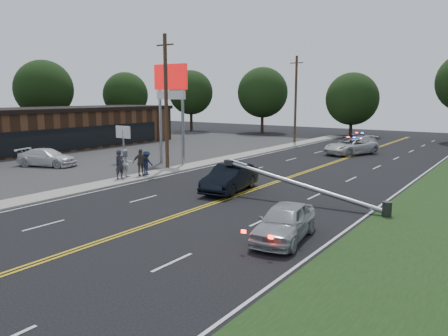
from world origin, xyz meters
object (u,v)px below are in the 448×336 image
Objects in this scene: bystander_a at (120,164)px; bystander_b at (126,163)px; crashed_sedan at (230,178)px; emergency_b at (359,142)px; emergency_a at (351,146)px; pylon_sign at (171,90)px; bystander_c at (146,163)px; utility_pole_mid at (166,102)px; fallen_streetlight at (309,187)px; waiting_sedan at (284,222)px; utility_pole_far at (296,99)px; bystander_d at (141,162)px; small_sign at (123,135)px; parked_car at (47,157)px.

bystander_b is at bearing -0.19° from bystander_a.
crashed_sedan is 25.20m from emergency_b.
pylon_sign is at bearing -103.08° from emergency_a.
bystander_c is at bearing 166.52° from crashed_sedan.
crashed_sedan is 7.92m from bystander_a.
crashed_sedan is at bearing -24.23° from utility_pole_mid.
emergency_b is at bearing 102.48° from fallen_streetlight.
emergency_b is at bearing 93.73° from waiting_sedan.
bystander_b is at bearing 165.50° from bystander_c.
fallen_streetlight is at bearing -12.05° from crashed_sedan.
utility_pole_mid is at bearing 7.94° from bystander_b.
utility_pole_mid is at bearing -90.00° from utility_pole_far.
pylon_sign reaches higher than bystander_a.
utility_pole_mid reaches higher than emergency_b.
emergency_b is 26.03m from bystander_d.
pylon_sign is 0.85× the size of fallen_streetlight.
waiting_sedan is at bearing -26.23° from small_sign.
crashed_sedan is at bearing 176.93° from fallen_streetlight.
bystander_c is at bearing -73.68° from utility_pole_mid.
bystander_a is at bearing -84.51° from utility_pole_mid.
bystander_d is (5.65, -3.63, -1.28)m from small_sign.
bystander_d is (0.35, 1.55, -0.03)m from bystander_a.
small_sign is 22.68m from utility_pole_far.
bystander_b is at bearing -74.66° from pylon_sign.
utility_pole_mid reaches higher than crashed_sedan.
bystander_d is at bearing -89.54° from emergency_a.
emergency_a is at bearing -33.84° from utility_pole_far.
utility_pole_mid is (-13.39, 4.00, 4.17)m from fallen_streetlight.
bystander_b reaches higher than crashed_sedan.
waiting_sedan is at bearing -64.82° from utility_pole_far.
utility_pole_mid is at bearing 38.77° from bystander_d.
parked_car reaches higher than emergency_b.
bystander_b is (-7.24, -26.07, 0.43)m from emergency_b.
bystander_d reaches higher than parked_car.
bystander_b is (9.30, -0.19, 0.38)m from parked_car.
bystander_a is at bearing -178.42° from crashed_sedan.
emergency_b is 25.55m from bystander_c.
parked_car is (-23.70, 5.30, -0.02)m from waiting_sedan.
parked_car is at bearing -108.41° from utility_pole_far.
utility_pole_far is 11.27m from emergency_a.
parked_car is 9.80m from bystander_c.
waiting_sedan is 0.75× the size of emergency_a.
small_sign is 0.31× the size of utility_pole_mid.
bystander_c reaches higher than parked_car.
crashed_sedan is 17.08m from parked_car.
pylon_sign is at bearing -93.72° from utility_pole_far.
emergency_a is (9.95, 14.20, -5.22)m from pylon_sign.
emergency_a is 3.34× the size of bystander_c.
bystander_a is (-14.41, 4.53, 0.36)m from waiting_sedan.
small_sign is 7.14m from bystander_b.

